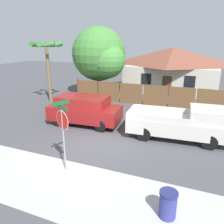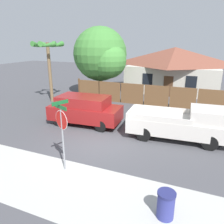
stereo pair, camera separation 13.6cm
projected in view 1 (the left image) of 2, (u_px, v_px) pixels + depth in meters
ground_plane at (97, 144)px, 11.56m from camera, size 80.00×80.00×0.00m
sidewalk_strip at (56, 183)px, 8.39m from camera, size 36.00×3.20×0.01m
wooden_fence at (155, 96)px, 18.10m from camera, size 14.84×0.12×1.87m
house at (172, 68)px, 23.70m from camera, size 9.97×6.83×4.62m
oak_tree at (101, 55)px, 20.75m from camera, size 5.36×5.11×6.58m
palm_tree at (47, 50)px, 18.43m from camera, size 2.58×2.79×5.22m
red_suv at (84, 109)px, 14.08m from camera, size 4.72×2.29×1.88m
orange_pickup at (182, 123)px, 11.97m from camera, size 5.48×2.39×1.88m
stop_sign at (63, 125)px, 8.68m from camera, size 0.76×0.69×3.02m
trash_bin at (168, 204)px, 6.68m from camera, size 0.57×0.57×0.90m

